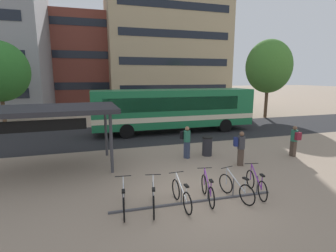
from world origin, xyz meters
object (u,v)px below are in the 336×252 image
(commuter_maroon_pack_2, at_px, (295,139))
(street_tree_0, at_px, (269,67))
(parked_bicycle_silver_0, at_px, (124,200))
(commuter_navy_pack_0, at_px, (240,146))
(parked_bicycle_silver_4, at_px, (236,188))
(trash_bin, at_px, (207,146))
(parked_bicycle_white_2, at_px, (181,195))
(commuter_black_pack_1, at_px, (186,140))
(city_bus, at_px, (175,109))
(transit_shelter, at_px, (44,112))
(parked_bicycle_silver_1, at_px, (153,198))
(parked_bicycle_purple_5, at_px, (256,184))
(parked_bicycle_purple_3, at_px, (208,190))

(commuter_maroon_pack_2, height_order, street_tree_0, street_tree_0)
(parked_bicycle_silver_0, bearing_deg, commuter_navy_pack_0, -58.65)
(parked_bicycle_silver_4, xyz_separation_m, trash_bin, (1.18, 4.77, 0.13))
(parked_bicycle_white_2, xyz_separation_m, commuter_maroon_pack_2, (7.44, 3.26, 0.55))
(commuter_black_pack_1, height_order, trash_bin, commuter_black_pack_1)
(commuter_navy_pack_0, height_order, street_tree_0, street_tree_0)
(city_bus, bearing_deg, trash_bin, -91.16)
(parked_bicycle_white_2, bearing_deg, transit_shelter, 41.91)
(parked_bicycle_white_2, relative_size, trash_bin, 1.67)
(parked_bicycle_silver_4, bearing_deg, city_bus, -19.46)
(transit_shelter, bearing_deg, city_bus, 35.42)
(parked_bicycle_silver_1, xyz_separation_m, parked_bicycle_purple_5, (3.75, 0.00, 0.00))
(trash_bin, bearing_deg, transit_shelter, 179.12)
(transit_shelter, relative_size, street_tree_0, 0.81)
(parked_bicycle_white_2, distance_m, trash_bin, 5.67)
(parked_bicycle_silver_1, height_order, parked_bicycle_purple_5, same)
(parked_bicycle_silver_0, bearing_deg, parked_bicycle_purple_3, -84.80)
(parked_bicycle_white_2, height_order, transit_shelter, transit_shelter)
(parked_bicycle_white_2, xyz_separation_m, commuter_navy_pack_0, (3.95, 2.85, 0.56))
(parked_bicycle_purple_5, height_order, street_tree_0, street_tree_0)
(parked_bicycle_silver_1, xyz_separation_m, commuter_maroon_pack_2, (8.36, 3.23, 0.55))
(city_bus, xyz_separation_m, parked_bicycle_silver_1, (-4.26, -10.87, -1.39))
(city_bus, height_order, commuter_navy_pack_0, city_bus)
(parked_bicycle_silver_1, distance_m, trash_bin, 6.20)
(commuter_maroon_pack_2, relative_size, trash_bin, 1.58)
(parked_bicycle_silver_0, xyz_separation_m, commuter_navy_pack_0, (5.77, 2.68, 0.56))
(parked_bicycle_silver_1, xyz_separation_m, commuter_black_pack_1, (2.83, 4.59, 0.58))
(parked_bicycle_silver_1, bearing_deg, parked_bicycle_silver_4, -79.17)
(parked_bicycle_white_2, bearing_deg, parked_bicycle_silver_4, -93.31)
(parked_bicycle_silver_1, height_order, trash_bin, trash_bin)
(parked_bicycle_silver_1, relative_size, commuter_navy_pack_0, 1.03)
(city_bus, bearing_deg, transit_shelter, -142.08)
(parked_bicycle_white_2, bearing_deg, commuter_black_pack_1, -24.35)
(parked_bicycle_silver_0, xyz_separation_m, commuter_black_pack_1, (3.74, 4.44, 0.58))
(commuter_black_pack_1, bearing_deg, street_tree_0, 93.44)
(trash_bin, bearing_deg, commuter_navy_pack_0, -66.80)
(parked_bicycle_purple_3, relative_size, parked_bicycle_purple_5, 1.00)
(parked_bicycle_purple_5, bearing_deg, street_tree_0, -26.73)
(parked_bicycle_silver_0, height_order, parked_bicycle_silver_1, same)
(city_bus, height_order, parked_bicycle_white_2, city_bus)
(parked_bicycle_silver_1, xyz_separation_m, parked_bicycle_purple_3, (1.90, 0.08, 0.00))
(parked_bicycle_silver_4, distance_m, transit_shelter, 8.52)
(city_bus, bearing_deg, parked_bicycle_silver_1, -110.73)
(parked_bicycle_purple_3, height_order, transit_shelter, transit_shelter)
(street_tree_0, bearing_deg, parked_bicycle_silver_0, -138.16)
(commuter_black_pack_1, xyz_separation_m, trash_bin, (1.23, 0.10, -0.45))
(parked_bicycle_white_2, distance_m, parked_bicycle_purple_3, 0.99)
(parked_bicycle_silver_0, bearing_deg, city_bus, -19.27)
(city_bus, bearing_deg, commuter_navy_pack_0, -85.04)
(commuter_maroon_pack_2, xyz_separation_m, trash_bin, (-4.29, 1.46, -0.42))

